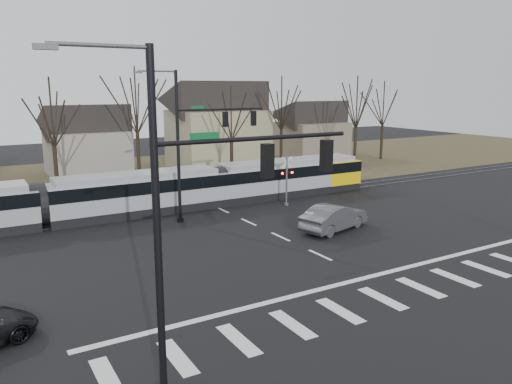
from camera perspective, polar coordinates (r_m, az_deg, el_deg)
ground at (r=26.55m, az=10.01°, el=-8.34°), size 140.00×140.00×0.00m
grass_verge at (r=54.16m, az=-12.45°, el=1.95°), size 140.00×28.00×0.01m
crosswalk at (r=23.88m, az=16.34°, el=-11.00°), size 27.00×2.60×0.01m
stop_line at (r=25.31m, az=12.68°, el=-9.47°), size 28.00×0.35×0.01m
lane_dashes at (r=39.54m, az=-5.15°, el=-1.45°), size 0.18×30.00×0.01m
rail_pair at (r=39.35m, az=-5.03°, el=-1.47°), size 90.00×1.52×0.06m
tram at (r=37.10m, az=-13.51°, el=0.01°), size 40.45×3.00×3.07m
sedan at (r=32.65m, az=8.92°, el=-2.87°), size 4.53×6.16×1.72m
signal_pole_near_left at (r=14.54m, az=-5.37°, el=-1.69°), size 9.28×0.44×10.20m
signal_pole_far at (r=34.46m, az=-6.45°, el=6.16°), size 9.28×0.44×10.20m
rail_crossing_signal at (r=38.83m, az=3.52°, el=1.17°), size 1.08×0.36×4.00m
tree_row at (r=48.61m, az=-8.22°, el=6.94°), size 59.20×7.20×10.00m
house_b at (r=56.22m, az=-18.79°, el=6.03°), size 8.64×7.56×7.65m
house_c at (r=57.83m, az=-4.42°, el=8.03°), size 10.80×8.64×10.10m
house_d at (r=67.47m, az=6.43°, el=7.46°), size 8.64×7.56×7.65m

